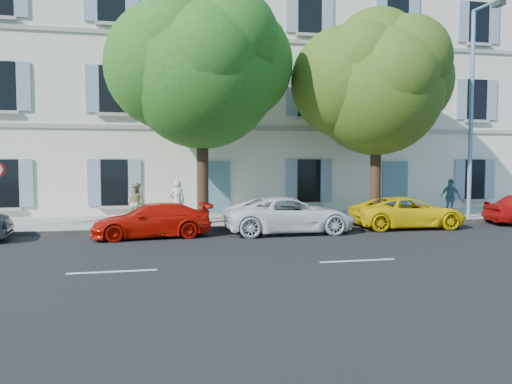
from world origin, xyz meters
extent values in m
plane|color=black|center=(0.00, 0.00, 0.00)|extent=(90.00, 90.00, 0.00)
cube|color=#A09E96|center=(0.00, 4.45, 0.07)|extent=(36.00, 4.50, 0.15)
cube|color=#9E998E|center=(0.00, 2.28, 0.08)|extent=(36.00, 0.16, 0.16)
cube|color=silver|center=(0.00, 10.20, 6.00)|extent=(28.00, 7.00, 12.00)
imported|color=#C21105|center=(-5.08, 1.07, 0.57)|extent=(4.04, 1.95, 1.13)
imported|color=white|center=(-0.34, 1.05, 0.64)|extent=(4.59, 2.13, 1.28)
imported|color=yellow|center=(4.38, 1.37, 0.59)|extent=(4.33, 2.13, 1.18)
cylinder|color=#3A2819|center=(-3.14, 3.27, 1.92)|extent=(0.44, 0.44, 3.53)
ellipsoid|color=#317B1F|center=(-3.14, 3.27, 5.80)|extent=(5.65, 5.65, 6.22)
cylinder|color=#3A2819|center=(3.92, 3.22, 1.79)|extent=(0.43, 0.43, 3.27)
ellipsoid|color=#50741D|center=(3.92, 3.22, 5.41)|extent=(5.31, 5.31, 5.85)
cylinder|color=#7293BF|center=(7.88, 2.68, 4.39)|extent=(0.17, 0.17, 8.47)
cylinder|color=#7293BF|center=(7.88, 1.94, 8.62)|extent=(0.15, 1.49, 0.11)
cube|color=#383A3D|center=(7.88, 1.20, 8.47)|extent=(0.28, 0.48, 0.19)
imported|color=silver|center=(-4.09, 3.74, 0.97)|extent=(0.60, 0.39, 1.63)
imported|color=tan|center=(-5.64, 3.77, 0.93)|extent=(0.96, 0.93, 1.56)
imported|color=slate|center=(7.74, 3.75, 0.95)|extent=(0.75, 1.01, 1.60)
camera|label=1|loc=(-5.16, -15.67, 2.53)|focal=35.00mm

